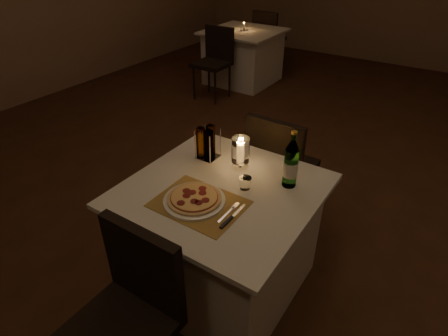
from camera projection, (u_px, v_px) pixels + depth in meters
The scene contains 17 objects.
floor at pixel (281, 245), 2.72m from camera, with size 8.00×10.00×0.02m, color #452616.
main_table at pixel (222, 238), 2.22m from camera, with size 1.00×1.00×0.74m.
chair_near at pixel (131, 303), 1.63m from camera, with size 0.42×0.42×0.90m.
chair_far at pixel (278, 161), 2.63m from camera, with size 0.42×0.42×0.90m.
placemat at pixel (199, 204), 1.91m from camera, with size 0.45×0.34×0.00m, color #A27A38.
plate at pixel (194, 200), 1.92m from camera, with size 0.32×0.32×0.01m, color white.
pizza at pixel (194, 198), 1.91m from camera, with size 0.28×0.28×0.02m.
fork at pixel (230, 211), 1.85m from camera, with size 0.02×0.18×0.00m.
knife at pixel (229, 220), 1.79m from camera, with size 0.02×0.22×0.01m.
tumbler at pixel (245, 183), 2.01m from camera, with size 0.07×0.07×0.07m, color white, non-canonical shape.
water_bottle at pixel (291, 164), 1.98m from camera, with size 0.08×0.08×0.33m.
hurricane_candle at pixel (241, 151), 2.14m from camera, with size 0.10×0.10×0.20m.
cruet_caddy at pixel (207, 144), 2.25m from camera, with size 0.12×0.12×0.21m.
neighbor_table_left at pixel (243, 56), 5.46m from camera, with size 1.00×1.00×0.74m.
neighbor_chair_la at pixel (215, 56), 4.86m from camera, with size 0.42×0.42×0.90m.
neighbor_chair_lb at pixel (267, 34), 5.87m from camera, with size 0.42×0.42×0.90m.
neighbor_candle_left at pixel (244, 27), 5.24m from camera, with size 0.03×0.03×0.11m.
Camera 1 is at (0.76, -1.89, 1.92)m, focal length 30.00 mm.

